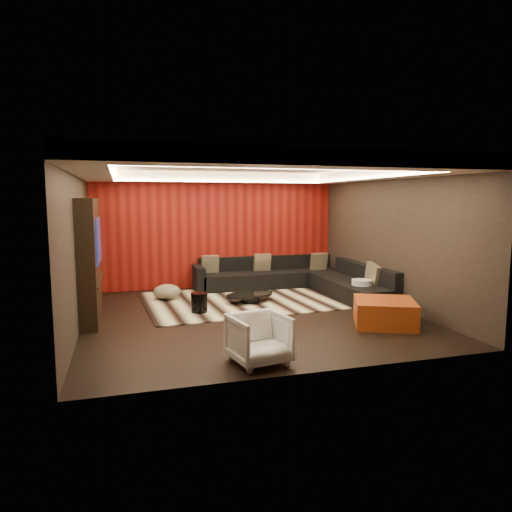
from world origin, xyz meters
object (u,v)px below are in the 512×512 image
object	(u,v)px
drum_stool	(199,302)
orange_ottoman	(385,312)
coffee_table	(250,298)
white_side_table	(361,292)
armchair	(259,339)
sectional_sofa	(299,280)

from	to	relation	value
drum_stool	orange_ottoman	xyz separation A→B (m)	(2.96, -1.75, 0.02)
drum_stool	orange_ottoman	bearing A→B (deg)	-30.60
coffee_table	drum_stool	xyz separation A→B (m)	(-1.17, -0.57, 0.10)
white_side_table	orange_ottoman	size ratio (longest dim) A/B	0.51
coffee_table	drum_stool	bearing A→B (deg)	-154.26
coffee_table	armchair	size ratio (longest dim) A/B	1.48
orange_ottoman	sectional_sofa	distance (m)	3.19
white_side_table	armchair	size ratio (longest dim) A/B	0.70
sectional_sofa	coffee_table	bearing A→B (deg)	-149.45
white_side_table	orange_ottoman	xyz separation A→B (m)	(-0.42, -1.57, -0.03)
orange_ottoman	armchair	distance (m)	2.89
drum_stool	armchair	xyz separation A→B (m)	(0.32, -2.92, 0.13)
orange_ottoman	drum_stool	bearing A→B (deg)	149.40
sectional_sofa	white_side_table	bearing A→B (deg)	-64.53
white_side_table	armchair	distance (m)	4.11
coffee_table	orange_ottoman	size ratio (longest dim) A/B	1.08
coffee_table	sectional_sofa	distance (m)	1.69
sectional_sofa	orange_ottoman	bearing A→B (deg)	-83.87
armchair	sectional_sofa	bearing A→B (deg)	51.25
sectional_sofa	drum_stool	bearing A→B (deg)	-151.55
drum_stool	armchair	world-z (taller)	armchair
drum_stool	white_side_table	size ratio (longest dim) A/B	0.73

